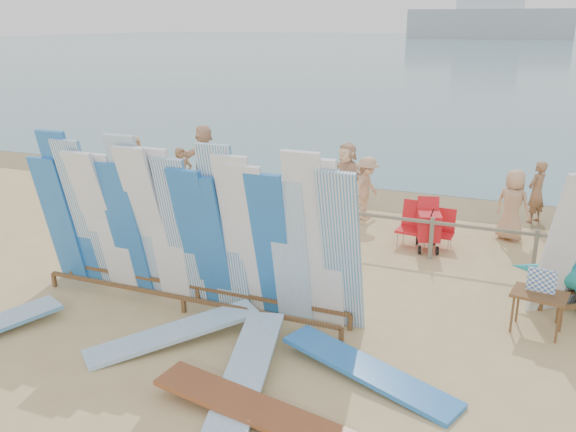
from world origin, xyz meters
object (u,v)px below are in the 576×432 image
at_px(main_surfboard_rack, 188,233).
at_px(beach_chair_left, 412,233).
at_px(beachgoer_3, 367,188).
at_px(beachgoer_extra_1, 202,172).
at_px(flat_board_b, 175,342).
at_px(beachgoer_7, 536,192).
at_px(beachgoer_1, 182,176).
at_px(beachgoer_11, 204,156).
at_px(beachgoer_0, 135,166).
at_px(beach_chair_right, 441,237).
at_px(vendor_table, 537,311).
at_px(flat_board_d, 368,378).
at_px(flat_board_c, 252,417).
at_px(beachgoer_5, 346,175).
at_px(flat_board_a, 248,380).
at_px(beachgoer_6, 513,205).
at_px(stroller, 428,230).

relative_size(main_surfboard_rack, beach_chair_left, 6.29).
relative_size(beachgoer_3, beachgoer_extra_1, 1.01).
height_order(flat_board_b, beachgoer_7, beachgoer_7).
bearing_deg(beachgoer_1, beachgoer_11, 51.95).
bearing_deg(main_surfboard_rack, beachgoer_extra_1, 118.31).
bearing_deg(main_surfboard_rack, beachgoer_7, 53.56).
bearing_deg(beachgoer_extra_1, beachgoer_0, -114.35).
bearing_deg(beachgoer_1, beachgoer_3, -42.80).
bearing_deg(beachgoer_7, beach_chair_right, -3.25).
distance_m(vendor_table, beachgoer_11, 11.09).
relative_size(flat_board_d, beachgoer_11, 1.45).
bearing_deg(beachgoer_7, beachgoer_1, -45.96).
relative_size(beach_chair_left, beachgoer_11, 0.52).
bearing_deg(flat_board_c, beachgoer_7, -11.20).
bearing_deg(beachgoer_5, beach_chair_right, -4.59).
xyz_separation_m(beach_chair_left, beachgoer_11, (-6.74, 2.68, 0.65)).
bearing_deg(beach_chair_right, flat_board_a, -103.00).
bearing_deg(vendor_table, main_surfboard_rack, -157.67).
xyz_separation_m(flat_board_a, beachgoer_3, (-0.41, 7.61, 0.79)).
bearing_deg(beach_chair_right, beachgoer_7, 56.47).
xyz_separation_m(beachgoer_7, beachgoer_11, (-9.20, -0.03, 0.16)).
bearing_deg(flat_board_b, flat_board_c, 7.26).
bearing_deg(main_surfboard_rack, flat_board_d, -16.30).
height_order(beach_chair_left, beachgoer_6, beachgoer_6).
xyz_separation_m(flat_board_c, flat_board_b, (-1.92, 1.24, 0.00)).
height_order(beachgoer_6, beachgoer_1, beachgoer_6).
relative_size(beachgoer_3, beachgoer_7, 1.03).
bearing_deg(beachgoer_0, beachgoer_11, 15.06).
distance_m(vendor_table, flat_board_d, 3.15).
relative_size(beach_chair_right, stroller, 0.75).
relative_size(stroller, beachgoer_1, 0.71).
bearing_deg(vendor_table, flat_board_c, -122.12).
bearing_deg(beachgoer_extra_1, beachgoer_11, 173.60).
height_order(beachgoer_3, beachgoer_extra_1, beachgoer_3).
bearing_deg(beachgoer_3, flat_board_b, -178.66).
bearing_deg(flat_board_d, beach_chair_left, 24.77).
bearing_deg(beachgoer_11, stroller, 88.54).
height_order(beach_chair_left, beachgoer_5, beachgoer_5).
distance_m(beach_chair_right, beachgoer_11, 7.83).
bearing_deg(main_surfboard_rack, flat_board_c, -46.02).
height_order(beachgoer_5, beachgoer_0, beachgoer_5).
height_order(beachgoer_3, beachgoer_1, beachgoer_3).
bearing_deg(beachgoer_6, beachgoer_0, 24.70).
distance_m(main_surfboard_rack, beach_chair_right, 5.92).
distance_m(flat_board_c, beachgoer_6, 8.57).
bearing_deg(beach_chair_left, beachgoer_3, 141.86).
height_order(beach_chair_left, beachgoer_11, beachgoer_11).
bearing_deg(beachgoer_extra_1, flat_board_d, 10.30).
distance_m(main_surfboard_rack, beachgoer_1, 6.39).
xyz_separation_m(beachgoer_11, beachgoer_1, (0.38, -1.86, -0.15)).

